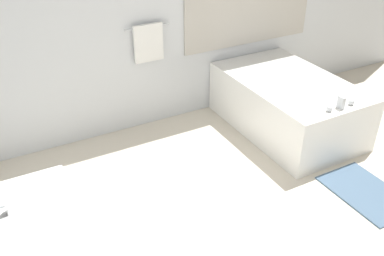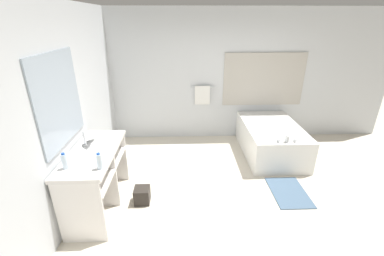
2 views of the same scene
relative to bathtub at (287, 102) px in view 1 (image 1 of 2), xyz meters
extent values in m
plane|color=beige|center=(-0.99, -1.36, -0.33)|extent=(16.00, 16.00, 0.00)
cube|color=silver|center=(-0.99, 0.87, 1.02)|extent=(7.40, 0.06, 2.70)
cylinder|color=silver|center=(-1.29, 0.80, 0.82)|extent=(0.50, 0.02, 0.02)
cube|color=white|center=(-1.29, 0.79, 0.65)|extent=(0.32, 0.04, 0.40)
cube|color=white|center=(-2.89, -1.47, 0.53)|extent=(0.58, 1.33, 0.05)
cylinder|color=white|center=(-2.89, -1.27, 0.49)|extent=(0.40, 0.40, 0.12)
cube|color=white|center=(-2.89, -0.82, 0.09)|extent=(0.54, 0.04, 0.84)
cylinder|color=white|center=(-2.85, -1.14, 0.36)|extent=(0.13, 0.37, 0.13)
cube|color=white|center=(0.00, 0.00, -0.03)|extent=(1.02, 1.65, 0.60)
ellipsoid|color=white|center=(0.00, 0.00, 0.12)|extent=(0.74, 1.19, 0.30)
cube|color=silver|center=(0.00, -0.73, 0.33)|extent=(0.04, 0.07, 0.12)
sphere|color=silver|center=(-0.14, -0.73, 0.30)|extent=(0.06, 0.06, 0.06)
sphere|color=silver|center=(0.14, -0.73, 0.30)|extent=(0.06, 0.06, 0.06)
cube|color=slate|center=(-0.09, -1.28, -0.32)|extent=(0.52, 0.77, 0.02)
camera|label=1|loc=(-2.92, -3.19, 2.19)|focal=40.00mm
camera|label=2|loc=(-1.69, -4.47, 2.15)|focal=24.00mm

